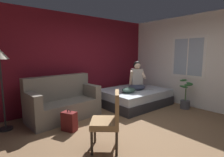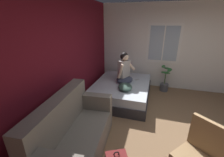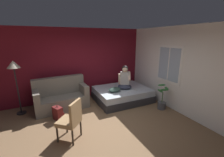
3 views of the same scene
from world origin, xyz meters
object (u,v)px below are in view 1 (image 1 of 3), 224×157
Objects in this scene: cell_phone at (151,90)px; person_seated at (137,78)px; potted_plant at (185,98)px; bed at (134,97)px; throw_pillow at (129,90)px; side_chair at (109,118)px; floor_lamp at (0,62)px; backpack at (70,121)px; couch at (63,102)px.

person_seated is at bearing -95.74° from cell_phone.
bed is at bearing 124.49° from potted_plant.
potted_plant is (1.26, -1.06, -0.25)m from throw_pillow.
potted_plant is at bearing 5.59° from side_chair.
floor_lamp is at bearing 172.80° from bed.
person_seated reaches higher than potted_plant.
floor_lamp is (-1.03, 0.89, 1.24)m from backpack.
couch is 2.01× the size of person_seated.
backpack is (-2.39, -0.46, -0.04)m from bed.
person_seated reaches higher than bed.
throw_pillow is 3.33× the size of cell_phone.
couch reaches higher than bed.
potted_plant reaches higher than cell_phone.
backpack is 2.76m from cell_phone.
throw_pillow is at bearing 140.11° from potted_plant.
backpack is 3.18× the size of cell_phone.
side_chair is at bearing -57.84° from floor_lamp.
throw_pillow is (-0.41, -0.18, 0.31)m from bed.
throw_pillow is at bearing 8.05° from backpack.
floor_lamp is (-1.24, 1.97, 0.90)m from side_chair.
cell_phone is at bearing 1.38° from backpack.
side_chair reaches higher than bed.
floor_lamp is (-3.43, 0.43, 1.19)m from bed.
person_seated is 1.91× the size of backpack.
backpack is at bearing -171.95° from throw_pillow.
couch is at bearing -60.18° from cell_phone.
potted_plant is at bearing 76.29° from cell_phone.
bed is 0.59m from cell_phone.
person_seated is 1.03× the size of potted_plant.
person_seated is 1.52m from potted_plant.
floor_lamp reaches higher than cell_phone.
couch is 3.42m from potted_plant.
bed is 1.50m from potted_plant.
backpack is 0.54× the size of potted_plant.
bed is 4.17× the size of throw_pillow.
backpack is at bearing -104.43° from couch.
throw_pillow reaches higher than cell_phone.
side_chair is 3.06m from potted_plant.
potted_plant is at bearing -27.20° from couch.
throw_pillow is at bearing -156.17° from bed.
side_chair reaches higher than throw_pillow.
bed is 2.35× the size of potted_plant.
cell_phone is 3.98m from floor_lamp.
couch is at bearing 164.07° from throw_pillow.
side_chair reaches higher than cell_phone.
person_seated is 3.58m from floor_lamp.
potted_plant is (4.28, -1.67, -1.13)m from floor_lamp.
couch is 3.84× the size of backpack.
side_chair is 2.49m from floor_lamp.
cell_phone is (0.35, -0.40, 0.25)m from bed.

